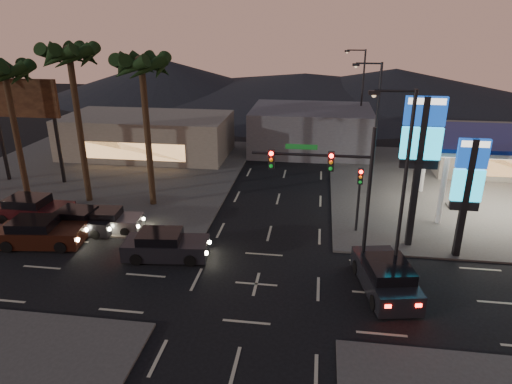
# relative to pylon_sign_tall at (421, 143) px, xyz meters

# --- Properties ---
(ground) EXTENTS (140.00, 140.00, 0.00)m
(ground) POSITION_rel_pylon_sign_tall_xyz_m (-8.50, -5.50, -6.39)
(ground) COLOR black
(ground) RESTS_ON ground
(corner_lot_ne) EXTENTS (24.00, 24.00, 0.12)m
(corner_lot_ne) POSITION_rel_pylon_sign_tall_xyz_m (7.50, 10.50, -6.33)
(corner_lot_ne) COLOR #47443F
(corner_lot_ne) RESTS_ON ground
(corner_lot_nw) EXTENTS (24.00, 24.00, 0.12)m
(corner_lot_nw) POSITION_rel_pylon_sign_tall_xyz_m (-24.50, 10.50, -6.33)
(corner_lot_nw) COLOR #47443F
(corner_lot_nw) RESTS_ON ground
(convenience_store) EXTENTS (10.00, 6.00, 4.00)m
(convenience_store) POSITION_rel_pylon_sign_tall_xyz_m (9.50, 15.50, -4.39)
(convenience_store) COLOR #726B5B
(convenience_store) RESTS_ON ground
(pylon_sign_tall) EXTENTS (2.20, 0.35, 9.00)m
(pylon_sign_tall) POSITION_rel_pylon_sign_tall_xyz_m (0.00, 0.00, 0.00)
(pylon_sign_tall) COLOR black
(pylon_sign_tall) RESTS_ON ground
(pylon_sign_short) EXTENTS (1.60, 0.35, 7.00)m
(pylon_sign_short) POSITION_rel_pylon_sign_tall_xyz_m (2.50, -1.00, -1.74)
(pylon_sign_short) COLOR black
(pylon_sign_short) RESTS_ON ground
(traffic_signal_mast) EXTENTS (6.10, 0.39, 8.00)m
(traffic_signal_mast) POSITION_rel_pylon_sign_tall_xyz_m (-4.74, -3.51, -1.17)
(traffic_signal_mast) COLOR black
(traffic_signal_mast) RESTS_ON ground
(pedestal_signal) EXTENTS (0.32, 0.39, 4.30)m
(pedestal_signal) POSITION_rel_pylon_sign_tall_xyz_m (-3.00, 1.48, -3.47)
(pedestal_signal) COLOR black
(pedestal_signal) RESTS_ON ground
(streetlight_near) EXTENTS (2.14, 0.25, 10.00)m
(streetlight_near) POSITION_rel_pylon_sign_tall_xyz_m (-1.71, -4.50, -0.68)
(streetlight_near) COLOR black
(streetlight_near) RESTS_ON ground
(streetlight_mid) EXTENTS (2.14, 0.25, 10.00)m
(streetlight_mid) POSITION_rel_pylon_sign_tall_xyz_m (-1.71, 8.50, -0.68)
(streetlight_mid) COLOR black
(streetlight_mid) RESTS_ON ground
(streetlight_far) EXTENTS (2.14, 0.25, 10.00)m
(streetlight_far) POSITION_rel_pylon_sign_tall_xyz_m (-1.71, 22.50, -0.68)
(streetlight_far) COLOR black
(streetlight_far) RESTS_ON ground
(palm_a) EXTENTS (4.41, 4.41, 10.86)m
(palm_a) POSITION_rel_pylon_sign_tall_xyz_m (-17.50, 4.00, 3.03)
(palm_a) COLOR black
(palm_a) RESTS_ON ground
(palm_b) EXTENTS (4.41, 4.41, 11.46)m
(palm_b) POSITION_rel_pylon_sign_tall_xyz_m (-22.50, 4.00, 3.58)
(palm_b) COLOR black
(palm_b) RESTS_ON ground
(palm_c) EXTENTS (4.41, 4.41, 10.26)m
(palm_c) POSITION_rel_pylon_sign_tall_xyz_m (-27.50, 4.00, 2.49)
(palm_c) COLOR black
(palm_c) RESTS_ON ground
(billboard) EXTENTS (6.00, 0.30, 8.50)m
(billboard) POSITION_rel_pylon_sign_tall_xyz_m (-29.00, 7.50, -0.06)
(billboard) COLOR black
(billboard) RESTS_ON ground
(building_far_west) EXTENTS (16.00, 8.00, 4.00)m
(building_far_west) POSITION_rel_pylon_sign_tall_xyz_m (-22.50, 16.50, -4.39)
(building_far_west) COLOR #726B5B
(building_far_west) RESTS_ON ground
(building_far_mid) EXTENTS (12.00, 9.00, 4.40)m
(building_far_mid) POSITION_rel_pylon_sign_tall_xyz_m (-6.50, 20.50, -4.19)
(building_far_mid) COLOR #4C4C51
(building_far_mid) RESTS_ON ground
(hill_left) EXTENTS (40.00, 40.00, 6.00)m
(hill_left) POSITION_rel_pylon_sign_tall_xyz_m (-33.50, 54.50, -3.39)
(hill_left) COLOR black
(hill_left) RESTS_ON ground
(hill_right) EXTENTS (50.00, 50.00, 5.00)m
(hill_right) POSITION_rel_pylon_sign_tall_xyz_m (6.50, 54.50, -3.89)
(hill_right) COLOR black
(hill_right) RESTS_ON ground
(hill_center) EXTENTS (60.00, 60.00, 4.00)m
(hill_center) POSITION_rel_pylon_sign_tall_xyz_m (-8.50, 54.50, -4.39)
(hill_center) COLOR black
(hill_center) RESTS_ON ground
(car_lane_a_front) EXTENTS (5.04, 2.46, 1.60)m
(car_lane_a_front) POSITION_rel_pylon_sign_tall_xyz_m (-14.07, -3.41, -5.65)
(car_lane_a_front) COLOR black
(car_lane_a_front) RESTS_ON ground
(car_lane_a_mid) EXTENTS (5.33, 2.68, 1.68)m
(car_lane_a_mid) POSITION_rel_pylon_sign_tall_xyz_m (-22.11, -2.98, -5.61)
(car_lane_a_mid) COLOR black
(car_lane_a_mid) RESTS_ON ground
(car_lane_b_front) EXTENTS (4.46, 2.12, 1.42)m
(car_lane_b_front) POSITION_rel_pylon_sign_tall_xyz_m (-18.93, -0.47, -5.74)
(car_lane_b_front) COLOR #555557
(car_lane_b_front) RESTS_ON ground
(car_lane_b_mid) EXTENTS (4.71, 2.19, 1.50)m
(car_lane_b_mid) POSITION_rel_pylon_sign_tall_xyz_m (-20.58, -0.81, -5.70)
(car_lane_b_mid) COLOR black
(car_lane_b_mid) RESTS_ON ground
(car_lane_b_rear) EXTENTS (5.23, 2.25, 1.69)m
(car_lane_b_rear) POSITION_rel_pylon_sign_tall_xyz_m (-24.63, 0.29, -5.61)
(car_lane_b_rear) COLOR black
(car_lane_b_rear) RESTS_ON ground
(suv_station) EXTENTS (3.10, 5.44, 1.72)m
(suv_station) POSITION_rel_pylon_sign_tall_xyz_m (-1.98, -5.17, -5.60)
(suv_station) COLOR black
(suv_station) RESTS_ON ground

